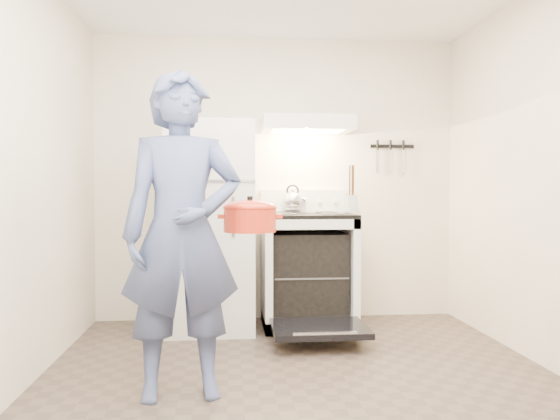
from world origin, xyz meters
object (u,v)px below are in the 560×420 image
Objects in this scene: refrigerator at (211,226)px; stove_body at (308,272)px; tea_kettle at (293,199)px; person at (182,234)px; dutch_oven at (250,220)px.

refrigerator is 1.85× the size of stove_body.
tea_kettle is at bearing 115.11° from stove_body.
refrigerator reaches higher than stove_body.
refrigerator is at bearing -178.23° from stove_body.
person reaches higher than tea_kettle.
dutch_oven reaches higher than stove_body.
tea_kettle is 0.14× the size of person.
refrigerator is 4.42× the size of dutch_oven.
refrigerator is at bearing 102.13° from dutch_oven.
person is at bearing -151.12° from dutch_oven.
stove_body is (0.81, 0.02, -0.39)m from refrigerator.
refrigerator reaches higher than dutch_oven.
tea_kettle is (0.71, 0.24, 0.22)m from refrigerator.
dutch_oven is at bearing -112.53° from stove_body.
stove_body is 0.51× the size of person.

